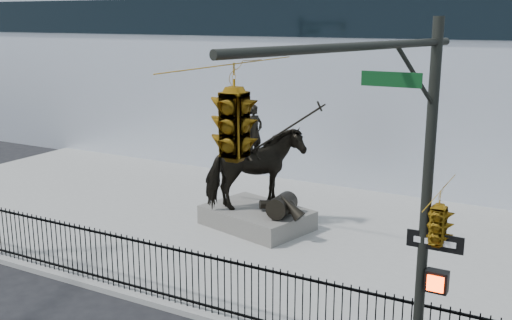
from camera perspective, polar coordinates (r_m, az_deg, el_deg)
The scene contains 6 objects.
plaza at distance 20.16m, azimuth 0.04°, elevation -6.59°, with size 30.00×12.00×0.15m, color gray.
building at distance 31.07m, azimuth 11.81°, elevation 8.57°, with size 44.00×14.00×9.00m, color silver.
picket_fence at distance 15.43m, azimuth -10.47°, elevation -10.00°, with size 22.10×0.10×1.50m.
statue_plinth at distance 20.07m, azimuth 0.07°, elevation -5.50°, with size 3.37×2.31×0.63m, color #5B5853.
equestrian_statue at distance 19.56m, azimuth 0.21°, elevation -1.00°, with size 4.19×3.15×3.66m.
traffic_signal_right at distance 8.33m, azimuth 9.21°, elevation -1.55°, with size 2.17×6.86×7.00m.
Camera 1 is at (9.13, -9.60, 6.98)m, focal length 42.00 mm.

